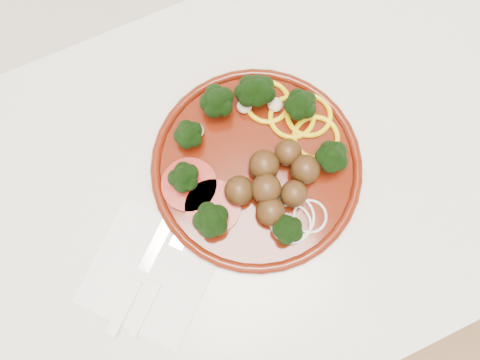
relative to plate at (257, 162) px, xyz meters
name	(u,v)px	position (x,y,z in m)	size (l,w,h in m)	color
counter	(155,266)	(-0.25, -0.01, -0.47)	(2.40, 0.60, 0.90)	beige
plate	(257,162)	(0.00, 0.00, 0.00)	(0.30, 0.30, 0.06)	#4B1106
napkin	(151,272)	(-0.19, -0.07, -0.02)	(0.15, 0.15, 0.00)	white
knife	(136,284)	(-0.21, -0.08, -0.01)	(0.16, 0.14, 0.01)	silver
fork	(152,294)	(-0.20, -0.10, -0.01)	(0.14, 0.12, 0.01)	white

